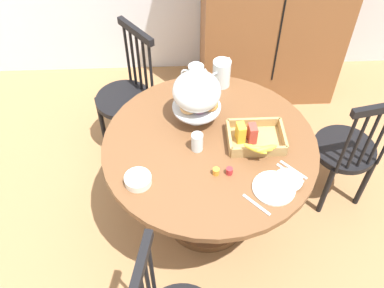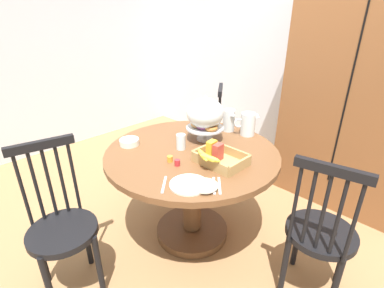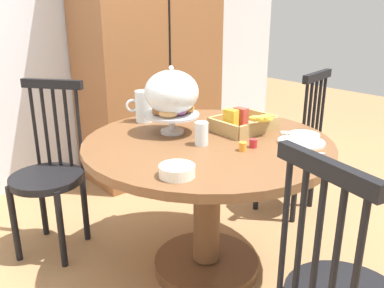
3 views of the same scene
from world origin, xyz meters
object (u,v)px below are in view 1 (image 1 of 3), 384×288
Objects in this scene: dining_table at (209,167)px; china_plate_small at (288,180)px; windsor_chair_facing_door at (346,151)px; drinking_glass at (197,142)px; milk_pitcher at (196,78)px; cereal_bowl at (138,180)px; pastry_stand_with_dome at (197,93)px; orange_juice_pitcher at (221,74)px; windsor_chair_near_window at (127,98)px; china_plate_large at (274,188)px; cereal_basket at (254,139)px.

china_plate_small is (0.38, -0.29, 0.23)m from dining_table.
windsor_chair_facing_door reaches higher than drinking_glass.
milk_pitcher is 1.25× the size of cereal_bowl.
pastry_stand_with_dome is (-0.96, 0.05, 0.48)m from windsor_chair_facing_door.
orange_juice_pitcher is 0.91m from cereal_bowl.
windsor_chair_near_window is 1.00× the size of windsor_chair_facing_door.
orange_juice_pitcher is 0.81× the size of china_plate_large.
dining_table is 8.65× the size of cereal_bowl.
cereal_bowl is (0.15, -0.98, 0.31)m from windsor_chair_near_window.
windsor_chair_near_window is 4.43× the size of china_plate_large.
china_plate_large is 1.57× the size of cereal_bowl.
windsor_chair_near_window is 1.13m from cereal_basket.
dining_table is at bearing 176.91° from cereal_basket.
china_plate_large is 0.69m from cereal_bowl.
windsor_chair_facing_door reaches higher than china_plate_large.
china_plate_large is 0.48m from drinking_glass.
china_plate_small is (0.28, -0.79, -0.06)m from orange_juice_pitcher.
cereal_basket is at bearing -34.79° from pastry_stand_with_dome.
dining_table is at bearing -170.31° from windsor_chair_facing_door.
orange_juice_pitcher is at bearing -19.07° from windsor_chair_near_window.
windsor_chair_near_window is at bearing 131.85° from pastry_stand_with_dome.
milk_pitcher is at bearing 88.07° from pastry_stand_with_dome.
china_plate_small reaches higher than china_plate_large.
windsor_chair_facing_door is (0.89, 0.15, -0.08)m from dining_table.
windsor_chair_near_window reaches higher than cereal_basket.
windsor_chair_facing_door is 1.07m from pastry_stand_with_dome.
orange_juice_pitcher is at bearing 71.67° from drinking_glass.
china_plate_large is at bearing -152.73° from china_plate_small.
drinking_glass is (0.46, -0.77, 0.34)m from windsor_chair_near_window.
drinking_glass is (-0.38, 0.29, 0.05)m from china_plate_large.
milk_pitcher reaches higher than cereal_basket.
cereal_bowl is (-0.77, 0.03, 0.01)m from china_plate_small.
cereal_bowl is (-0.39, -0.26, 0.23)m from dining_table.
windsor_chair_facing_door is 5.50× the size of orange_juice_pitcher.
windsor_chair_near_window is at bearing 160.93° from orange_juice_pitcher.
cereal_bowl is at bearing -162.35° from windsor_chair_facing_door.
china_plate_small is (0.92, -1.01, 0.30)m from windsor_chair_near_window.
pastry_stand_with_dome is 2.29× the size of china_plate_small.
dining_table is 0.91m from windsor_chair_near_window.
dining_table is 6.83× the size of orange_juice_pitcher.
cereal_bowl is at bearing -145.23° from drinking_glass.
china_plate_small is 0.77m from cereal_bowl.
orange_juice_pitcher reaches higher than china_plate_large.
dining_table is at bearing -72.18° from pastry_stand_with_dome.
drinking_glass is at bearing -175.80° from cereal_basket.
china_plate_small is (0.44, -0.76, -0.06)m from milk_pitcher.
windsor_chair_facing_door is 3.09× the size of cereal_basket.
cereal_basket is 0.32m from drinking_glass.
milk_pitcher is (-0.06, 0.47, 0.29)m from dining_table.
china_plate_large reaches higher than dining_table.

